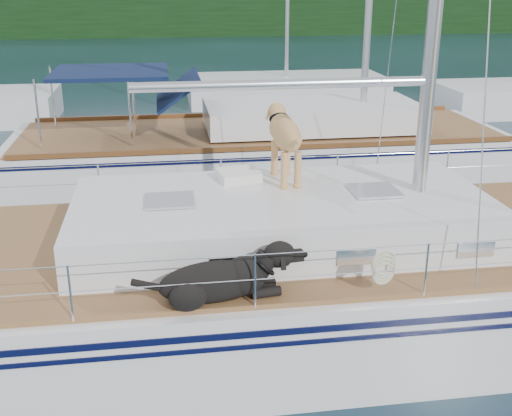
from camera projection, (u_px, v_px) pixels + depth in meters
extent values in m
plane|color=black|center=(221.00, 328.00, 8.54)|extent=(120.00, 120.00, 0.00)
cube|color=#595147|center=(165.00, 27.00, 51.30)|extent=(92.00, 1.00, 1.20)
cube|color=white|center=(220.00, 294.00, 8.37)|extent=(12.00, 3.80, 1.40)
cube|color=#98643D|center=(219.00, 243.00, 8.12)|extent=(11.52, 3.50, 0.06)
cube|color=white|center=(282.00, 217.00, 8.13)|extent=(5.20, 2.50, 0.55)
cylinder|color=silver|center=(284.00, 84.00, 7.56)|extent=(3.60, 0.12, 0.12)
cylinder|color=silver|center=(235.00, 256.00, 6.29)|extent=(10.56, 0.01, 0.01)
cylinder|color=silver|center=(207.00, 161.00, 9.54)|extent=(10.56, 0.01, 0.01)
cube|color=blue|center=(209.00, 207.00, 9.20)|extent=(0.70, 0.49, 0.05)
cube|color=white|center=(239.00, 175.00, 8.65)|extent=(0.61, 0.53, 0.14)
torus|color=beige|center=(384.00, 263.00, 6.62)|extent=(0.38, 0.18, 0.37)
cube|color=white|center=(259.00, 159.00, 14.72)|extent=(11.00, 3.50, 1.30)
cube|color=#98643D|center=(259.00, 132.00, 14.50)|extent=(10.56, 3.29, 0.06)
cube|color=white|center=(312.00, 115.00, 14.54)|extent=(4.80, 2.30, 0.55)
cube|color=#101E43|center=(111.00, 72.00, 13.57)|extent=(2.40, 2.30, 0.08)
cube|color=white|center=(286.00, 91.00, 23.84)|extent=(7.20, 3.00, 1.10)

